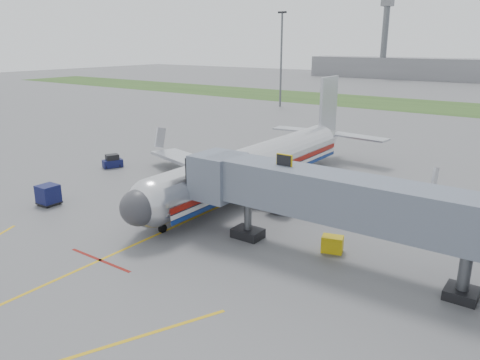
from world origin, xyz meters
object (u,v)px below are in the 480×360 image
Objects in this scene: baggage_tug at (113,162)px; ramp_worker at (173,183)px; belt_loader at (176,204)px; airliner at (257,164)px.

ramp_worker is (12.12, -2.61, 0.20)m from baggage_tug.
belt_loader reaches higher than ramp_worker.
baggage_tug is at bearing 110.08° from ramp_worker.
airliner is 8.51m from ramp_worker.
baggage_tug is 17.04m from belt_loader.
baggage_tug is 1.41× the size of ramp_worker.
belt_loader is at bearing -107.08° from airliner.
airliner reaches higher than ramp_worker.
ramp_worker is (-3.74, 3.59, 0.36)m from belt_loader.
ramp_worker reaches higher than baggage_tug.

